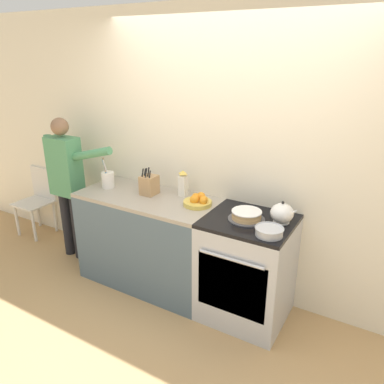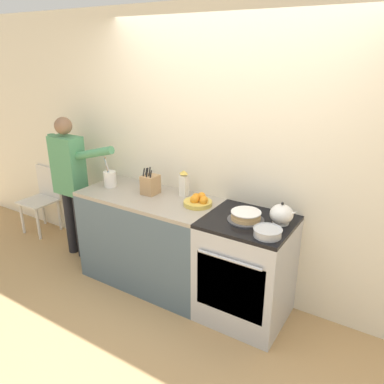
{
  "view_description": "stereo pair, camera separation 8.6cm",
  "coord_description": "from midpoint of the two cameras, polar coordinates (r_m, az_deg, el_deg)",
  "views": [
    {
      "loc": [
        1.33,
        -2.29,
        2.22
      ],
      "look_at": [
        -0.18,
        0.29,
        1.07
      ],
      "focal_mm": 35.0,
      "sensor_mm": 36.0,
      "label": 1
    },
    {
      "loc": [
        1.4,
        -2.25,
        2.22
      ],
      "look_at": [
        -0.18,
        0.29,
        1.07
      ],
      "focal_mm": 35.0,
      "sensor_mm": 36.0,
      "label": 2
    }
  ],
  "objects": [
    {
      "name": "dining_chair",
      "position": [
        5.13,
        -22.76,
        -0.65
      ],
      "size": [
        0.4,
        0.4,
        0.83
      ],
      "rotation": [
        0.0,
        0.0,
        0.18
      ],
      "color": "silver",
      "rests_on": "ground_plane"
    },
    {
      "name": "stove_range",
      "position": [
        3.29,
        7.52,
        -11.54
      ],
      "size": [
        0.71,
        0.67,
        0.92
      ],
      "color": "#B7BABF",
      "rests_on": "ground_plane"
    },
    {
      "name": "utensil_crock",
      "position": [
        3.82,
        -13.33,
        1.87
      ],
      "size": [
        0.12,
        0.12,
        0.31
      ],
      "color": "silver",
      "rests_on": "counter_cabinet"
    },
    {
      "name": "milk_carton",
      "position": [
        3.49,
        -2.08,
        1.25
      ],
      "size": [
        0.07,
        0.07,
        0.25
      ],
      "color": "white",
      "rests_on": "counter_cabinet"
    },
    {
      "name": "tea_kettle",
      "position": [
        3.04,
        12.8,
        -3.18
      ],
      "size": [
        0.23,
        0.18,
        0.18
      ],
      "color": "white",
      "rests_on": "stove_range"
    },
    {
      "name": "knife_block",
      "position": [
        3.56,
        -7.23,
        1.09
      ],
      "size": [
        0.14,
        0.15,
        0.27
      ],
      "color": "tan",
      "rests_on": "counter_cabinet"
    },
    {
      "name": "layer_cake",
      "position": [
        3.05,
        7.51,
        -3.58
      ],
      "size": [
        0.3,
        0.3,
        0.08
      ],
      "color": "#4C4C51",
      "rests_on": "stove_range"
    },
    {
      "name": "counter_cabinet",
      "position": [
        3.74,
        -7.22,
        -7.23
      ],
      "size": [
        1.35,
        0.64,
        0.92
      ],
      "color": "#4C6070",
      "rests_on": "ground_plane"
    },
    {
      "name": "mixing_bowl",
      "position": [
        2.83,
        10.83,
        -5.91
      ],
      "size": [
        0.22,
        0.22,
        0.06
      ],
      "color": "#B7BABF",
      "rests_on": "stove_range"
    },
    {
      "name": "person_baker",
      "position": [
        4.21,
        -19.11,
        2.05
      ],
      "size": [
        0.91,
        0.2,
        1.57
      ],
      "rotation": [
        0.0,
        0.0,
        -0.23
      ],
      "color": "black",
      "rests_on": "ground_plane"
    },
    {
      "name": "wall_back",
      "position": [
        3.35,
        5.2,
        4.98
      ],
      "size": [
        8.0,
        0.04,
        2.6
      ],
      "color": "silver",
      "rests_on": "ground_plane"
    },
    {
      "name": "ground_plane",
      "position": [
        3.45,
        -0.52,
        -19.04
      ],
      "size": [
        16.0,
        16.0,
        0.0
      ],
      "primitive_type": "plane",
      "color": "tan"
    },
    {
      "name": "fruit_bowl",
      "position": [
        3.3,
        0.23,
        -1.38
      ],
      "size": [
        0.25,
        0.25,
        0.1
      ],
      "color": "gold",
      "rests_on": "counter_cabinet"
    }
  ]
}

